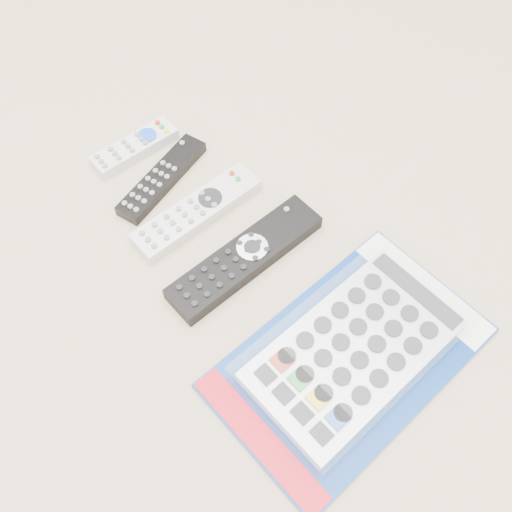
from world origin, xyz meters
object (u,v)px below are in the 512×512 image
Objects in this scene: remote_silver_dvd at (197,212)px; remote_large_black at (245,257)px; remote_small_grey at (134,147)px; remote_slim_black at (162,178)px; jumbo_remote_packaged at (354,349)px.

remote_silver_dvd is 0.85× the size of remote_large_black.
remote_slim_black is at bearing -1.92° from remote_small_grey.
remote_large_black is 0.21m from jumbo_remote_packaged.
remote_silver_dvd is (0.09, -0.02, 0.00)m from remote_slim_black.
remote_silver_dvd is 0.33m from jumbo_remote_packaged.
jumbo_remote_packaged is (0.32, -0.04, 0.01)m from remote_silver_dvd.
remote_small_grey is 0.69× the size of remote_silver_dvd.
remote_large_black is at bearing 0.25° from remote_silver_dvd.
jumbo_remote_packaged is at bearing 2.30° from remote_small_grey.
remote_silver_dvd is 0.57× the size of jumbo_remote_packaged.
jumbo_remote_packaged is at bearing 2.05° from remote_silver_dvd.
remote_large_black is (0.11, -0.02, 0.00)m from remote_silver_dvd.
remote_large_black reaches higher than remote_slim_black.
remote_silver_dvd is at bearing -0.03° from remote_small_grey.
remote_large_black is at bearing 0.68° from remote_small_grey.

